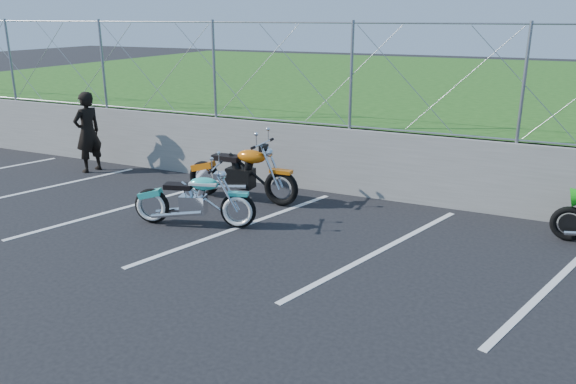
% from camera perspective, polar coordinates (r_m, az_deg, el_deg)
% --- Properties ---
extents(ground, '(90.00, 90.00, 0.00)m').
position_cam_1_polar(ground, '(8.67, -7.97, -5.63)').
color(ground, black).
rests_on(ground, ground).
extents(retaining_wall, '(30.00, 0.22, 1.30)m').
position_cam_1_polar(retaining_wall, '(11.40, 1.39, 3.65)').
color(retaining_wall, slate).
rests_on(retaining_wall, ground).
extents(grass_field, '(30.00, 20.00, 1.30)m').
position_cam_1_polar(grass_field, '(20.81, 12.62, 9.56)').
color(grass_field, '#215215').
rests_on(grass_field, ground).
extents(chain_link_fence, '(28.00, 0.03, 2.00)m').
position_cam_1_polar(chain_link_fence, '(11.12, 1.46, 11.93)').
color(chain_link_fence, gray).
rests_on(chain_link_fence, retaining_wall).
extents(parking_lines, '(18.29, 4.31, 0.01)m').
position_cam_1_polar(parking_lines, '(8.96, 2.01, -4.65)').
color(parking_lines, silver).
rests_on(parking_lines, ground).
extents(cruiser_turquoise, '(2.05, 0.77, 1.05)m').
position_cam_1_polar(cruiser_turquoise, '(9.46, -9.35, -0.97)').
color(cruiser_turquoise, black).
rests_on(cruiser_turquoise, ground).
extents(naked_orange, '(2.33, 0.79, 1.16)m').
position_cam_1_polar(naked_orange, '(10.63, -4.59, 1.72)').
color(naked_orange, black).
rests_on(naked_orange, ground).
extents(person_standing, '(0.54, 0.72, 1.79)m').
position_cam_1_polar(person_standing, '(13.32, -19.68, 5.74)').
color(person_standing, black).
rests_on(person_standing, ground).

